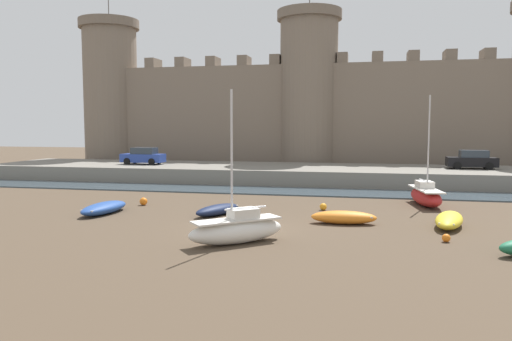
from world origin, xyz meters
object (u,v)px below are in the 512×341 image
(rowboat_near_channel_right, at_px, (104,208))
(car_quay_east, at_px, (143,156))
(mooring_buoy_off_centre, at_px, (446,238))
(rowboat_near_channel_left, at_px, (218,209))
(sailboat_midflat_left, at_px, (426,195))
(car_quay_centre_east, at_px, (472,160))
(mooring_buoy_near_channel, at_px, (143,201))
(mooring_buoy_near_shore, at_px, (323,207))
(rowboat_foreground_centre, at_px, (449,220))
(sailboat_foreground_left, at_px, (237,229))
(rowboat_foreground_right, at_px, (344,217))

(rowboat_near_channel_right, height_order, car_quay_east, car_quay_east)
(rowboat_near_channel_right, height_order, mooring_buoy_off_centre, rowboat_near_channel_right)
(mooring_buoy_off_centre, bearing_deg, rowboat_near_channel_left, 159.86)
(sailboat_midflat_left, bearing_deg, mooring_buoy_off_centre, -91.99)
(mooring_buoy_off_centre, bearing_deg, car_quay_centre_east, 76.18)
(sailboat_midflat_left, xyz_separation_m, mooring_buoy_off_centre, (-0.36, -10.43, -0.47))
(mooring_buoy_near_channel, distance_m, car_quay_centre_east, 28.46)
(rowboat_near_channel_right, bearing_deg, mooring_buoy_near_shore, 17.09)
(mooring_buoy_near_shore, bearing_deg, rowboat_foreground_centre, -29.18)
(sailboat_foreground_left, height_order, car_quay_centre_east, sailboat_foreground_left)
(mooring_buoy_near_shore, bearing_deg, sailboat_foreground_left, -108.21)
(car_quay_east, bearing_deg, sailboat_foreground_left, -57.30)
(car_quay_centre_east, bearing_deg, rowboat_foreground_right, -117.40)
(mooring_buoy_off_centre, bearing_deg, sailboat_midflat_left, 88.01)
(rowboat_near_channel_right, distance_m, car_quay_centre_east, 31.23)
(rowboat_near_channel_left, bearing_deg, car_quay_east, 125.81)
(rowboat_foreground_centre, relative_size, rowboat_near_channel_right, 1.03)
(rowboat_near_channel_right, xyz_separation_m, car_quay_centre_east, (24.18, 19.68, 1.81))
(mooring_buoy_near_shore, relative_size, mooring_buoy_near_channel, 0.86)
(rowboat_foreground_centre, bearing_deg, rowboat_foreground_right, -177.03)
(car_quay_centre_east, bearing_deg, car_quay_east, -177.68)
(sailboat_midflat_left, distance_m, mooring_buoy_off_centre, 10.45)
(mooring_buoy_near_shore, height_order, car_quay_east, car_quay_east)
(mooring_buoy_near_shore, height_order, mooring_buoy_off_centre, mooring_buoy_near_shore)
(rowboat_foreground_right, bearing_deg, mooring_buoy_near_channel, 164.88)
(mooring_buoy_near_shore, bearing_deg, mooring_buoy_off_centre, -50.29)
(sailboat_midflat_left, relative_size, car_quay_east, 1.72)
(rowboat_foreground_centre, height_order, rowboat_near_channel_left, rowboat_foreground_centre)
(car_quay_centre_east, bearing_deg, sailboat_midflat_left, -112.83)
(rowboat_foreground_right, distance_m, car_quay_centre_east, 22.41)
(sailboat_midflat_left, height_order, rowboat_near_channel_left, sailboat_midflat_left)
(mooring_buoy_near_shore, relative_size, car_quay_east, 0.10)
(rowboat_foreground_right, bearing_deg, car_quay_centre_east, 62.60)
(sailboat_midflat_left, distance_m, car_quay_centre_east, 13.76)
(sailboat_midflat_left, relative_size, rowboat_near_channel_right, 1.75)
(rowboat_foreground_right, xyz_separation_m, sailboat_midflat_left, (4.97, 7.22, 0.29))
(sailboat_midflat_left, height_order, sailboat_foreground_left, sailboat_midflat_left)
(rowboat_foreground_centre, relative_size, mooring_buoy_near_channel, 8.26)
(rowboat_near_channel_left, relative_size, rowboat_near_channel_right, 0.89)
(rowboat_foreground_centre, bearing_deg, sailboat_midflat_left, 92.63)
(sailboat_foreground_left, bearing_deg, mooring_buoy_near_shore, 71.79)
(mooring_buoy_near_shore, xyz_separation_m, car_quay_east, (-18.47, 14.62, 1.95))
(rowboat_near_channel_right, distance_m, mooring_buoy_near_channel, 3.48)
(rowboat_foreground_centre, bearing_deg, mooring_buoy_off_centre, -101.05)
(sailboat_midflat_left, relative_size, car_quay_centre_east, 1.72)
(mooring_buoy_near_channel, distance_m, mooring_buoy_off_centre, 18.79)
(sailboat_midflat_left, relative_size, sailboat_foreground_left, 1.05)
(rowboat_foreground_right, bearing_deg, sailboat_midflat_left, 55.45)
(mooring_buoy_near_shore, bearing_deg, rowboat_near_channel_left, -153.94)
(rowboat_near_channel_left, bearing_deg, mooring_buoy_near_shore, 26.06)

